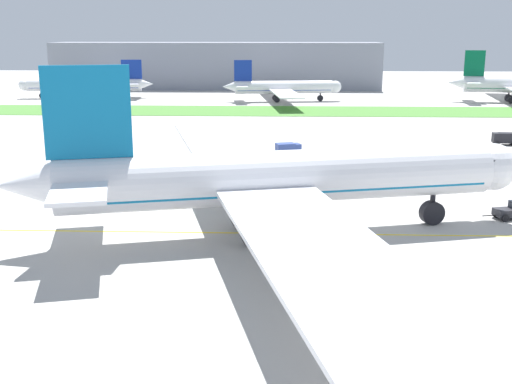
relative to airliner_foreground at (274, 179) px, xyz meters
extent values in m
plane|color=#ADAAA5|center=(1.84, 2.15, -6.52)|extent=(600.00, 600.00, 0.00)
cube|color=yellow|center=(1.84, 0.40, -6.51)|extent=(280.00, 0.36, 0.01)
cube|color=#4C8438|center=(1.84, 114.71, -6.47)|extent=(320.00, 24.00, 0.10)
cylinder|color=white|center=(0.85, 0.21, 0.18)|extent=(48.89, 17.73, 5.95)
cube|color=#0C6B9E|center=(0.85, 0.21, -0.86)|extent=(46.88, 16.79, 0.71)
sphere|color=white|center=(26.15, 6.59, 0.18)|extent=(5.65, 5.65, 5.65)
cone|color=white|center=(-25.47, -6.42, 0.62)|extent=(7.58, 6.51, 5.06)
cube|color=#0C6B9E|center=(-19.08, -4.81, 7.91)|extent=(8.68, 2.73, 9.52)
cube|color=white|center=(-21.48, 0.72, 1.07)|extent=(7.55, 10.55, 0.42)
cube|color=white|center=(-18.57, -10.82, 1.07)|extent=(7.55, 10.55, 0.42)
cube|color=white|center=(-7.64, 23.85, -0.57)|extent=(21.20, 45.32, 0.48)
cube|color=white|center=(4.59, -24.62, -0.57)|extent=(21.20, 45.32, 0.48)
cylinder|color=#B7BABF|center=(-3.79, 14.60, -2.37)|extent=(6.28, 4.56, 3.27)
cylinder|color=black|center=(-1.05, 15.29, -2.37)|extent=(1.32, 3.45, 3.44)
cylinder|color=#B7BABF|center=(3.59, -14.65, -2.37)|extent=(6.28, 4.56, 3.27)
cylinder|color=black|center=(6.33, -13.96, -2.37)|extent=(1.32, 3.45, 3.44)
cylinder|color=black|center=(18.87, 4.76, -3.95)|extent=(0.62, 0.62, 2.31)
cylinder|color=black|center=(18.87, 4.76, -5.10)|extent=(3.05, 1.92, 2.83)
cylinder|color=black|center=(-3.71, 2.28, -3.95)|extent=(0.62, 0.62, 2.31)
cylinder|color=black|center=(-3.71, 2.28, -5.10)|extent=(3.05, 1.92, 2.83)
cylinder|color=black|center=(-2.18, -3.77, -3.95)|extent=(0.62, 0.62, 2.31)
cylinder|color=black|center=(-2.18, -3.77, -5.10)|extent=(3.05, 1.92, 2.83)
cube|color=black|center=(25.29, 6.38, 0.92)|extent=(3.11, 4.84, 1.07)
sphere|color=black|center=(-17.89, -1.51, 0.71)|extent=(0.42, 0.42, 0.42)
sphere|color=black|center=(-14.89, -0.75, 0.71)|extent=(0.42, 0.42, 0.42)
sphere|color=black|center=(-11.88, 0.01, 0.71)|extent=(0.42, 0.42, 0.42)
sphere|color=black|center=(-8.88, 0.77, 0.71)|extent=(0.42, 0.42, 0.42)
sphere|color=black|center=(-5.88, 1.52, 0.71)|extent=(0.42, 0.42, 0.42)
sphere|color=black|center=(-2.87, 2.28, 0.71)|extent=(0.42, 0.42, 0.42)
sphere|color=black|center=(0.13, 3.04, 0.71)|extent=(0.42, 0.42, 0.42)
sphere|color=black|center=(3.14, 3.80, 0.71)|extent=(0.42, 0.42, 0.42)
sphere|color=black|center=(6.14, 4.56, 0.71)|extent=(0.42, 0.42, 0.42)
sphere|color=black|center=(9.15, 5.31, 0.71)|extent=(0.42, 0.42, 0.42)
sphere|color=black|center=(12.15, 6.07, 0.71)|extent=(0.42, 0.42, 0.42)
sphere|color=black|center=(15.15, 6.83, 0.71)|extent=(0.42, 0.42, 0.42)
sphere|color=black|center=(18.16, 7.59, 0.71)|extent=(0.42, 0.42, 0.42)
cube|color=#26262B|center=(29.25, 7.38, -5.63)|extent=(4.64, 2.97, 0.87)
cylinder|color=black|center=(26.30, 6.63, -5.92)|extent=(1.77, 0.56, 0.12)
cylinder|color=black|center=(28.04, 6.05, -6.07)|extent=(0.96, 0.56, 0.90)
cylinder|color=black|center=(27.56, 7.97, -6.07)|extent=(0.96, 0.56, 0.90)
cylinder|color=black|center=(3.61, 5.09, -6.08)|extent=(0.13, 0.13, 0.87)
cylinder|color=orange|center=(3.49, 5.17, -5.37)|extent=(0.10, 0.10, 0.55)
cylinder|color=black|center=(3.79, 4.99, -6.08)|extent=(0.13, 0.13, 0.87)
cylinder|color=orange|center=(3.91, 4.91, -5.37)|extent=(0.10, 0.10, 0.55)
cube|color=orange|center=(3.70, 5.04, -5.34)|extent=(0.52, 0.46, 0.61)
sphere|color=#8C6647|center=(3.70, 5.04, -4.91)|extent=(0.23, 0.23, 0.23)
cube|color=black|center=(46.94, 60.55, -5.06)|extent=(3.83, 2.39, 2.01)
cube|color=black|center=(44.58, 60.70, -5.09)|extent=(1.57, 2.16, 1.95)
cube|color=#263347|center=(43.91, 60.75, -4.70)|extent=(0.20, 1.82, 0.86)
cylinder|color=black|center=(44.51, 59.62, -6.07)|extent=(0.92, 0.36, 0.90)
cylinder|color=black|center=(44.65, 61.78, -6.07)|extent=(0.92, 0.36, 0.90)
cylinder|color=black|center=(47.93, 61.57, -6.07)|extent=(0.92, 0.36, 0.90)
cube|color=#33478C|center=(1.64, 46.39, -5.05)|extent=(3.88, 3.19, 2.03)
cube|color=#33478C|center=(3.67, 47.06, -5.13)|extent=(1.91, 2.46, 1.88)
cube|color=#263347|center=(4.25, 47.25, -4.75)|extent=(0.67, 1.82, 0.83)
cylinder|color=black|center=(3.32, 48.13, -6.07)|extent=(0.95, 0.57, 0.90)
cylinder|color=black|center=(4.03, 45.99, -6.07)|extent=(0.95, 0.57, 0.90)
cylinder|color=black|center=(0.50, 47.19, -6.07)|extent=(0.95, 0.57, 0.90)
cylinder|color=black|center=(1.20, 45.06, -6.07)|extent=(0.95, 0.57, 0.90)
cube|color=white|center=(-7.28, 31.95, -5.02)|extent=(4.42, 3.72, 2.10)
cube|color=white|center=(-5.10, 30.80, -5.16)|extent=(2.30, 2.54, 1.82)
cube|color=#263347|center=(-4.49, 30.47, -4.79)|extent=(0.92, 1.65, 0.80)
cylinder|color=black|center=(-4.60, 31.75, -6.07)|extent=(0.94, 0.69, 0.90)
cylinder|color=black|center=(-5.61, 29.84, -6.07)|extent=(0.94, 0.69, 0.90)
cylinder|color=black|center=(-7.63, 33.35, -6.07)|extent=(0.94, 0.69, 0.90)
cylinder|color=black|center=(-8.64, 31.44, -6.07)|extent=(0.94, 0.69, 0.90)
cylinder|color=white|center=(-66.20, 148.13, -1.99)|extent=(38.74, 6.57, 4.03)
cube|color=navy|center=(-66.20, 148.13, -2.69)|extent=(37.18, 6.14, 0.48)
sphere|color=white|center=(-86.54, 146.78, -1.99)|extent=(3.83, 3.83, 3.83)
cone|color=white|center=(-45.15, 149.52, -1.68)|extent=(4.65, 3.71, 3.42)
cube|color=navy|center=(-50.04, 149.20, 3.25)|extent=(6.95, 0.86, 6.45)
cube|color=white|center=(-49.00, 145.23, -1.38)|extent=(4.66, 6.71, 0.28)
cube|color=white|center=(-49.54, 153.27, -1.38)|extent=(4.66, 6.71, 0.28)
cube|color=white|center=(-62.99, 128.93, -2.49)|extent=(10.76, 35.19, 0.32)
cube|color=white|center=(-65.55, 167.58, -2.49)|extent=(10.76, 35.19, 0.32)
cylinder|color=#B7BABF|center=(-64.66, 136.65, -3.71)|extent=(3.97, 2.46, 2.22)
cylinder|color=black|center=(-66.57, 136.52, -3.71)|extent=(0.49, 2.34, 2.33)
cylinder|color=#B7BABF|center=(-66.19, 159.71, -3.71)|extent=(3.97, 2.46, 2.22)
cylinder|color=black|center=(-68.10, 159.59, -3.71)|extent=(0.49, 2.34, 2.33)
cylinder|color=black|center=(-80.82, 147.16, -4.78)|extent=(0.42, 0.42, 1.56)
cylinder|color=black|center=(-80.82, 147.16, -5.56)|extent=(1.97, 0.99, 1.91)
cylinder|color=black|center=(-62.98, 146.22, -4.78)|extent=(0.42, 0.42, 1.56)
cylinder|color=black|center=(-62.98, 146.22, -5.56)|extent=(1.97, 0.99, 1.91)
cylinder|color=black|center=(-63.26, 150.44, -4.78)|extent=(0.42, 0.42, 1.56)
cylinder|color=black|center=(-63.26, 150.44, -5.56)|extent=(1.97, 0.99, 1.91)
cylinder|color=white|center=(1.75, 140.46, -1.85)|extent=(32.01, 8.16, 4.15)
cube|color=navy|center=(1.75, 140.46, -2.57)|extent=(30.71, 7.67, 0.50)
sphere|color=white|center=(18.62, 142.63, -1.85)|extent=(3.94, 3.94, 3.94)
cone|color=white|center=(-15.85, 138.20, -1.54)|extent=(4.98, 4.08, 3.53)
cube|color=navy|center=(-11.48, 138.76, 3.55)|extent=(5.72, 1.14, 6.64)
cube|color=white|center=(-12.63, 142.80, -1.23)|extent=(4.31, 7.03, 0.29)
cube|color=white|center=(-11.58, 134.57, -1.23)|extent=(4.31, 7.03, 0.29)
cube|color=white|center=(-1.91, 156.49, -2.37)|extent=(10.57, 29.22, 0.33)
cube|color=white|center=(2.26, 124.04, -2.37)|extent=(10.57, 29.22, 0.33)
cylinder|color=#B7BABF|center=(-0.15, 150.23, -3.62)|extent=(4.20, 2.77, 2.28)
cylinder|color=black|center=(1.81, 150.48, -3.62)|extent=(0.65, 2.42, 2.40)
cylinder|color=#B7BABF|center=(2.38, 130.53, -3.62)|extent=(4.20, 2.77, 2.28)
cylinder|color=black|center=(4.34, 130.78, -3.62)|extent=(0.65, 2.42, 2.40)
cylinder|color=black|center=(13.71, 142.00, -4.73)|extent=(0.43, 0.43, 1.61)
cylinder|color=black|center=(13.71, 142.00, -5.53)|extent=(2.07, 1.13, 1.97)
cylinder|color=black|center=(-1.05, 142.30, -4.73)|extent=(0.43, 0.43, 1.61)
cylinder|color=black|center=(-1.05, 142.30, -5.53)|extent=(2.07, 1.13, 1.97)
cylinder|color=black|center=(-0.49, 137.98, -4.73)|extent=(0.43, 0.43, 1.61)
cylinder|color=black|center=(-0.49, 137.98, -5.53)|extent=(2.07, 1.13, 1.97)
cone|color=white|center=(57.79, 142.30, -0.40)|extent=(6.12, 5.02, 4.33)
cube|color=#055938|center=(62.84, 141.64, 5.84)|extent=(6.31, 1.32, 8.15)
cube|color=white|center=(62.80, 146.78, -0.02)|extent=(4.87, 8.58, 0.36)
cube|color=white|center=(61.48, 136.68, -0.02)|extent=(4.87, 8.58, 0.36)
cube|color=white|center=(78.05, 158.11, -1.42)|extent=(11.72, 32.24, 0.41)
cylinder|color=#B7BABF|center=(78.17, 150.94, -2.96)|extent=(5.16, 3.41, 2.80)
cylinder|color=black|center=(74.98, 142.75, -4.32)|extent=(0.53, 0.53, 1.97)
cylinder|color=black|center=(74.98, 142.75, -5.31)|extent=(2.54, 1.39, 2.42)
cylinder|color=black|center=(74.29, 137.45, -4.32)|extent=(0.53, 0.53, 1.97)
cylinder|color=black|center=(74.29, 137.45, -5.31)|extent=(2.54, 1.39, 2.42)
cube|color=gray|center=(-24.83, 188.29, 2.48)|extent=(128.68, 20.00, 18.00)
camera|label=1|loc=(0.63, -69.24, 16.03)|focal=44.78mm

